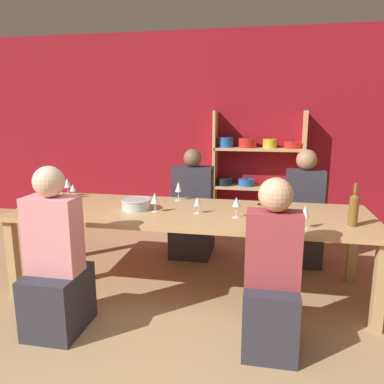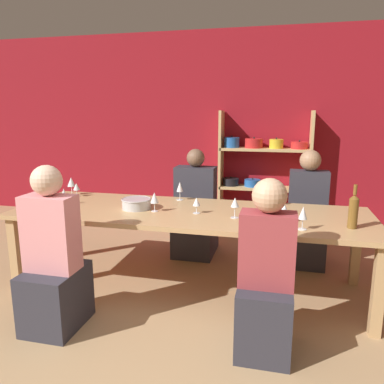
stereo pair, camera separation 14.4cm
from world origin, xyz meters
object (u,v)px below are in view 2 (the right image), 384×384
object	(u,v)px
wine_glass_white_a	(279,194)
wine_glass_white_c	(235,203)
person_near_b	(265,288)
person_far_b	(196,217)
shelf_unit	(259,181)
cell_phone	(267,206)
wine_glass_empty_c	(76,187)
dining_table	(189,218)
wine_glass_empty_a	(64,194)
mixing_bowl	(136,203)
wine_glass_empty_d	(180,187)
wine_glass_empty_b	(303,214)
wine_glass_red_b	(196,202)
person_near_a	(54,269)
wine_glass_white_b	(284,210)
wine_glass_red_c	(71,182)
wine_bottle_green	(353,211)
person_far_a	(306,222)
wine_glass_red_a	(154,198)

from	to	relation	value
wine_glass_white_a	wine_glass_white_c	bearing A→B (deg)	-122.45
person_near_b	person_far_b	distance (m)	1.86
shelf_unit	cell_phone	bearing A→B (deg)	-84.12
wine_glass_empty_c	person_near_b	distance (m)	2.29
dining_table	wine_glass_empty_a	bearing A→B (deg)	-177.76
wine_glass_empty_c	person_near_b	xyz separation A→B (m)	(1.98, -1.08, -0.38)
mixing_bowl	wine_glass_empty_d	world-z (taller)	wine_glass_empty_d
wine_glass_empty_b	wine_glass_red_b	bearing A→B (deg)	163.22
shelf_unit	wine_glass_white_c	xyz separation A→B (m)	(-0.06, -2.20, 0.21)
wine_glass_white_a	person_near_a	xyz separation A→B (m)	(-1.58, -1.26, -0.38)
mixing_bowl	wine_glass_empty_b	bearing A→B (deg)	-11.51
wine_glass_white_b	person_near_b	bearing A→B (deg)	-99.68
wine_glass_red_c	person_near_b	world-z (taller)	person_near_b
mixing_bowl	wine_glass_empty_c	world-z (taller)	wine_glass_empty_c
wine_bottle_green	person_near_b	distance (m)	0.93
wine_glass_red_b	cell_phone	size ratio (longest dim) A/B	0.85
wine_glass_white_b	wine_glass_empty_d	world-z (taller)	wine_glass_empty_d
wine_glass_empty_b	wine_glass_empty_d	bearing A→B (deg)	147.89
wine_glass_empty_b	person_far_a	xyz separation A→B (m)	(0.11, 1.18, -0.40)
shelf_unit	wine_glass_red_a	world-z (taller)	shelf_unit
person_near_a	person_far_a	bearing A→B (deg)	42.11
wine_glass_red_a	dining_table	bearing A→B (deg)	16.50
wine_glass_red_a	wine_glass_red_b	world-z (taller)	wine_glass_red_a
wine_glass_empty_a	person_far_a	distance (m)	2.46
dining_table	wine_glass_empty_d	distance (m)	0.47
person_near_a	wine_glass_empty_c	bearing A→B (deg)	111.77
wine_glass_empty_a	wine_glass_empty_b	bearing A→B (deg)	-7.40
wine_glass_empty_b	person_near_b	size ratio (longest dim) A/B	0.15
wine_glass_empty_c	person_far_b	distance (m)	1.33
wine_glass_red_a	wine_glass_empty_c	xyz separation A→B (m)	(-0.98, 0.38, -0.02)
wine_glass_empty_b	person_near_b	bearing A→B (deg)	-117.45
wine_glass_white_a	person_near_b	world-z (taller)	person_near_b
wine_glass_red_a	person_far_a	distance (m)	1.69
wine_glass_red_c	cell_phone	world-z (taller)	wine_glass_red_c
shelf_unit	wine_glass_red_b	bearing A→B (deg)	-100.66
mixing_bowl	wine_glass_white_c	world-z (taller)	wine_glass_white_c
wine_glass_empty_c	wine_glass_white_c	bearing A→B (deg)	-14.11
wine_glass_empty_d	wine_glass_red_c	size ratio (longest dim) A/B	0.98
wine_glass_red_a	wine_glass_empty_d	bearing A→B (deg)	78.05
cell_phone	person_far_b	distance (m)	1.01
wine_glass_white_b	wine_glass_empty_a	xyz separation A→B (m)	(-2.01, 0.14, -0.00)
wine_glass_red_c	dining_table	bearing A→B (deg)	-14.51
cell_phone	wine_glass_red_b	bearing A→B (deg)	-145.32
mixing_bowl	wine_glass_red_a	size ratio (longest dim) A/B	1.56
shelf_unit	person_far_a	size ratio (longest dim) A/B	1.33
wine_glass_empty_a	wine_glass_empty_d	distance (m)	1.10
shelf_unit	person_near_a	xyz separation A→B (m)	(-1.30, -2.92, -0.19)
wine_glass_white_b	wine_glass_red_a	size ratio (longest dim) A/B	0.95
person_near_b	person_far_b	size ratio (longest dim) A/B	0.99
wine_glass_empty_c	wine_glass_red_a	bearing A→B (deg)	-21.31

